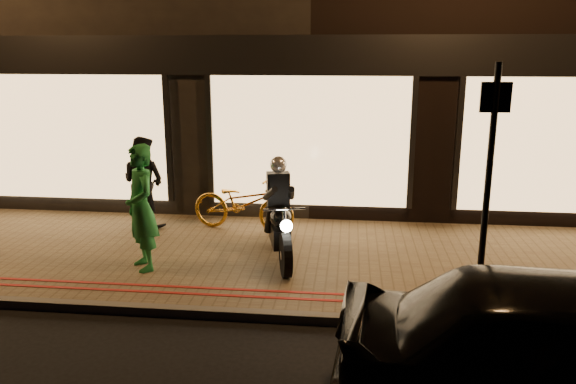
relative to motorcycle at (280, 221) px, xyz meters
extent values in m
plane|color=black|center=(0.28, -1.85, -0.73)|extent=(90.00, 90.00, 0.00)
cube|color=#756448|center=(0.28, 0.15, -0.67)|extent=(50.00, 4.00, 0.12)
cube|color=#59544C|center=(0.28, -1.80, -0.67)|extent=(50.00, 0.14, 0.12)
cube|color=maroon|center=(0.28, -1.40, -0.61)|extent=(50.00, 0.06, 0.01)
cube|color=maroon|center=(0.28, -1.20, -0.61)|extent=(50.00, 0.06, 0.01)
cube|color=black|center=(-5.72, 7.15, 3.52)|extent=(12.00, 10.00, 8.50)
cube|color=black|center=(6.28, 7.15, 3.52)|extent=(12.00, 10.00, 8.50)
cube|color=black|center=(0.28, 2.10, 2.42)|extent=(48.00, 0.12, 0.70)
cube|color=#FFC87F|center=(-4.22, 2.09, 0.88)|extent=(3.60, 0.06, 2.38)
cube|color=#FFC87F|center=(0.28, 2.09, 0.88)|extent=(3.60, 0.06, 2.38)
cube|color=#FFC87F|center=(4.78, 2.09, 0.88)|extent=(3.60, 0.06, 2.38)
cylinder|color=black|center=(0.17, -0.67, -0.29)|extent=(0.27, 0.65, 0.64)
cylinder|color=black|center=(-0.15, 0.59, -0.29)|extent=(0.27, 0.65, 0.64)
cylinder|color=silver|center=(0.17, -0.67, -0.29)|extent=(0.17, 0.17, 0.14)
cylinder|color=silver|center=(-0.15, 0.59, -0.29)|extent=(0.17, 0.17, 0.14)
cube|color=black|center=(0.00, 0.01, -0.21)|extent=(0.42, 0.74, 0.30)
ellipsoid|color=black|center=(0.03, -0.12, 0.09)|extent=(0.44, 0.57, 0.29)
cube|color=black|center=(-0.08, 0.30, 0.09)|extent=(0.35, 0.59, 0.09)
cylinder|color=silver|center=(0.13, -0.52, 0.34)|extent=(0.59, 0.18, 0.03)
cylinder|color=silver|center=(0.16, -0.62, 0.01)|extent=(0.13, 0.33, 0.71)
sphere|color=white|center=(0.19, -0.76, 0.17)|extent=(0.21, 0.21, 0.17)
cylinder|color=silver|center=(0.00, 0.48, -0.33)|extent=(0.20, 0.55, 0.07)
cube|color=black|center=(-0.05, 0.17, 0.44)|extent=(0.38, 0.30, 0.55)
sphere|color=silver|center=(-0.03, 0.12, 0.85)|extent=(0.32, 0.32, 0.26)
cylinder|color=black|center=(-0.12, -0.17, 0.47)|extent=(0.31, 0.59, 0.34)
cylinder|color=black|center=(0.19, -0.10, 0.47)|extent=(0.15, 0.61, 0.34)
cylinder|color=black|center=(-0.17, 0.10, -0.01)|extent=(0.24, 0.29, 0.46)
cylinder|color=black|center=(0.10, 0.17, -0.01)|extent=(0.14, 0.27, 0.46)
cylinder|color=black|center=(2.68, -1.31, 0.89)|extent=(0.08, 0.08, 3.00)
cube|color=black|center=(2.68, -1.31, 1.99)|extent=(0.35, 0.04, 0.35)
imported|color=#C78523|center=(-0.82, 1.34, -0.12)|extent=(1.99, 1.04, 1.00)
imported|color=#228038|center=(-1.94, -0.58, 0.31)|extent=(0.76, 0.80, 1.85)
imported|color=black|center=(-2.63, 1.36, 0.21)|extent=(0.95, 0.84, 1.65)
camera|label=1|loc=(1.03, -8.05, 2.52)|focal=35.00mm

